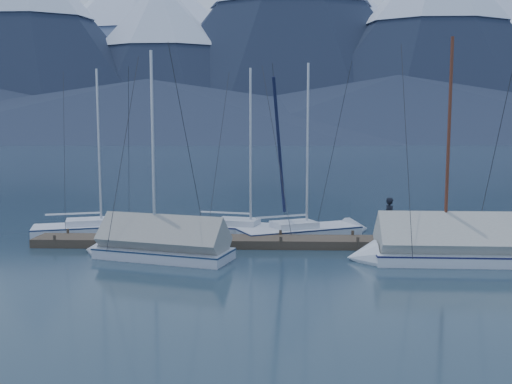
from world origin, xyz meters
TOP-DOWN VIEW (x-y plane):
  - ground at (0.00, 0.00)m, footprint 1000.00×1000.00m
  - mountain_range at (4.12, 370.45)m, footprint 877.00×584.00m
  - dock at (0.00, 2.00)m, footprint 18.00×1.50m
  - mooring_posts at (-0.50, 2.00)m, footprint 15.12×1.52m
  - sailboat_open_left at (-6.81, 4.88)m, footprint 6.40×3.56m
  - sailboat_open_mid at (0.09, 4.53)m, footprint 6.39×3.17m
  - sailboat_open_right at (2.59, 4.49)m, footprint 6.46×4.24m
  - sailboat_covered_near at (6.64, -0.49)m, footprint 6.74×2.89m
  - sailboat_covered_far at (-3.73, -0.23)m, footprint 6.10×3.33m
  - person at (5.46, 2.45)m, footprint 0.55×0.68m

SIDE VIEW (x-z plane):
  - ground at x=0.00m, z-range 0.00..0.00m
  - dock at x=0.00m, z-range -0.16..0.38m
  - sailboat_open_mid at x=0.09m, z-range -3.93..4.21m
  - sailboat_open_left at x=-6.81m, z-range -3.93..4.22m
  - sailboat_open_right at x=2.59m, z-range -4.02..4.31m
  - mooring_posts at x=-0.50m, z-range 0.17..0.52m
  - sailboat_covered_far at x=-3.73m, z-range -3.70..4.50m
  - sailboat_covered_near at x=6.64m, z-range -3.92..4.78m
  - person at x=5.46m, z-range 0.34..1.95m
  - mountain_range at x=4.12m, z-range -16.60..133.90m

